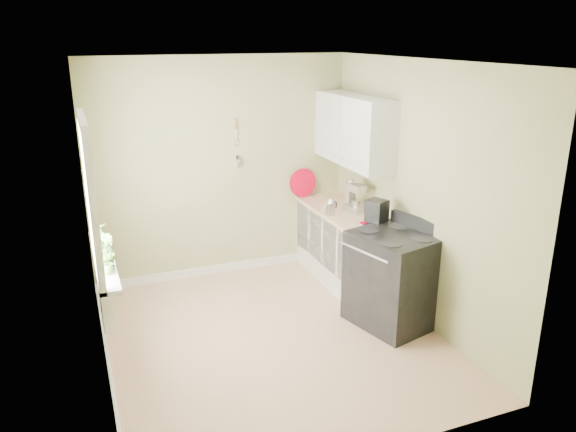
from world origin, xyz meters
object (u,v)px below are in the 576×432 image
object	(u,v)px
kettle	(330,207)
stove	(393,279)
coffee_maker	(376,215)
stand_mixer	(355,198)

from	to	relation	value
kettle	stove	bearing A→B (deg)	-77.73
kettle	coffee_maker	bearing A→B (deg)	-66.07
stand_mixer	coffee_maker	xyz separation A→B (m)	(-0.07, -0.63, -0.01)
stove	coffee_maker	distance (m)	0.72
stove	stand_mixer	size ratio (longest dim) A/B	3.01
kettle	stand_mixer	bearing A→B (deg)	6.64
kettle	coffee_maker	world-z (taller)	coffee_maker
kettle	coffee_maker	xyz separation A→B (m)	(0.26, -0.60, 0.05)
stove	kettle	xyz separation A→B (m)	(-0.23, 1.05, 0.50)
stove	stand_mixer	world-z (taller)	stand_mixer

